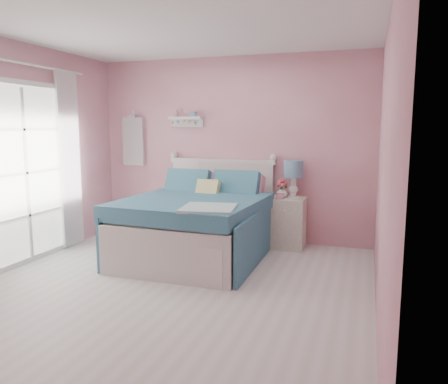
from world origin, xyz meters
The scene contains 12 objects.
floor centered at (0.00, 0.00, 0.00)m, with size 4.50×4.50×0.00m, color beige.
room_shell centered at (0.00, 0.00, 1.58)m, with size 4.50×4.50×4.50m.
bed centered at (-0.12, 1.24, 0.40)m, with size 1.68×2.05×1.16m.
nightstand centered at (0.87, 2.00, 0.34)m, with size 0.47×0.46×0.68m.
table_lamp centered at (0.94, 2.05, 1.03)m, with size 0.25×0.25×0.51m.
vase centered at (0.79, 2.01, 0.76)m, with size 0.15×0.15×0.16m, color silver.
teacup centered at (0.79, 1.88, 0.72)m, with size 0.10×0.10×0.08m, color #CE8A9C.
roses centered at (0.79, 2.00, 0.87)m, with size 0.14×0.11×0.12m.
wall_shelf centered at (-0.67, 2.19, 1.73)m, with size 0.50×0.15×0.25m.
hanging_dress centered at (-1.55, 2.18, 1.40)m, with size 0.34×0.03×0.72m, color white.
french_door centered at (-1.97, 0.40, 1.07)m, with size 0.04×1.32×2.16m.
curtain_far centered at (-1.92, 1.14, 1.18)m, with size 0.04×0.40×2.32m, color white.
Camera 1 is at (1.88, -3.74, 1.61)m, focal length 35.00 mm.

